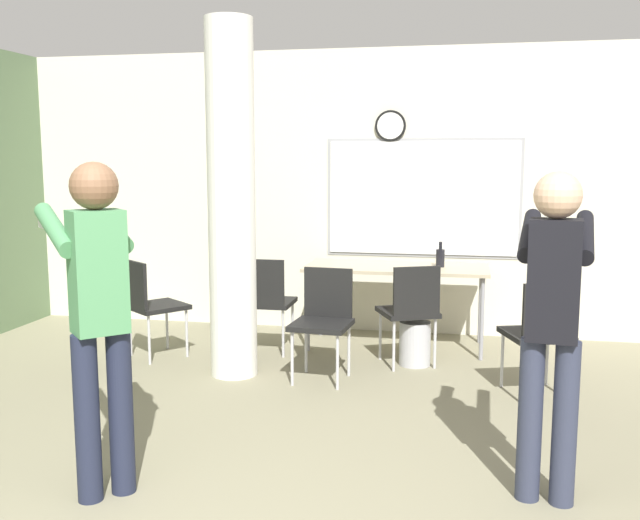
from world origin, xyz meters
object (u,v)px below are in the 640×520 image
at_px(folding_table, 396,272).
at_px(chair_table_right, 411,307).
at_px(bottle_on_table, 440,257).
at_px(chair_table_front, 324,315).
at_px(chair_near_pillar, 150,301).
at_px(person_playing_front, 98,304).
at_px(chair_mid_room, 541,329).
at_px(chair_table_left, 266,297).
at_px(person_playing_side, 553,311).

distance_m(folding_table, chair_table_right, 0.66).
bearing_deg(folding_table, bottle_on_table, 4.02).
relative_size(bottle_on_table, chair_table_front, 0.27).
height_order(folding_table, bottle_on_table, bottle_on_table).
height_order(chair_near_pillar, person_playing_front, person_playing_front).
bearing_deg(chair_mid_room, chair_table_right, 149.06).
bearing_deg(chair_table_front, chair_table_left, 136.04).
xyz_separation_m(chair_table_right, chair_table_front, (-0.65, -0.46, 0.00)).
bearing_deg(chair_near_pillar, chair_mid_room, -7.11).
distance_m(folding_table, bottle_on_table, 0.42).
distance_m(chair_table_right, person_playing_side, 2.44).
relative_size(folding_table, person_playing_side, 0.99).
xyz_separation_m(person_playing_front, person_playing_side, (2.24, 0.39, -0.03)).
bearing_deg(chair_table_front, chair_table_right, 35.40).
xyz_separation_m(folding_table, person_playing_side, (1.03, -2.84, 0.28)).
height_order(chair_table_right, person_playing_side, person_playing_side).
bearing_deg(folding_table, chair_table_right, -73.80).
xyz_separation_m(chair_table_left, chair_mid_room, (2.28, -0.75, 0.00)).
relative_size(chair_table_right, person_playing_front, 0.50).
bearing_deg(person_playing_side, chair_mid_room, 85.54).
xyz_separation_m(chair_table_right, person_playing_side, (0.85, -2.23, 0.48)).
distance_m(chair_table_right, chair_mid_room, 1.15).
distance_m(bottle_on_table, chair_near_pillar, 2.62).
bearing_deg(chair_mid_room, person_playing_front, -139.33).
distance_m(chair_table_right, chair_near_pillar, 2.25).
bearing_deg(person_playing_front, chair_table_front, 71.17).
height_order(chair_mid_room, person_playing_side, person_playing_side).
height_order(chair_table_right, chair_mid_room, same).
distance_m(chair_near_pillar, chair_table_front, 1.62).
xyz_separation_m(bottle_on_table, person_playing_front, (-1.60, -3.26, 0.17)).
relative_size(chair_table_front, person_playing_front, 0.50).
bearing_deg(chair_near_pillar, chair_table_front, -9.77).
bearing_deg(chair_table_left, bottle_on_table, 17.59).
xyz_separation_m(chair_table_left, chair_table_front, (0.64, -0.62, 0.00)).
bearing_deg(chair_table_front, chair_near_pillar, 170.23).
xyz_separation_m(chair_near_pillar, person_playing_front, (0.86, -2.44, 0.50)).
bearing_deg(bottle_on_table, chair_mid_room, -57.94).
height_order(chair_table_left, chair_near_pillar, same).
xyz_separation_m(bottle_on_table, chair_near_pillar, (-2.46, -0.82, -0.34)).
bearing_deg(bottle_on_table, chair_near_pillar, -161.51).
relative_size(folding_table, chair_mid_room, 1.91).
relative_size(chair_table_left, chair_table_right, 1.00).
relative_size(chair_mid_room, person_playing_side, 0.52).
bearing_deg(person_playing_side, chair_table_front, 130.32).
bearing_deg(folding_table, chair_mid_room, -45.92).
bearing_deg(chair_table_right, person_playing_front, -117.85).
relative_size(folding_table, chair_near_pillar, 1.91).
xyz_separation_m(folding_table, chair_mid_room, (1.16, -1.20, -0.20)).
relative_size(folding_table, chair_table_front, 1.91).
distance_m(chair_table_front, person_playing_front, 2.34).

